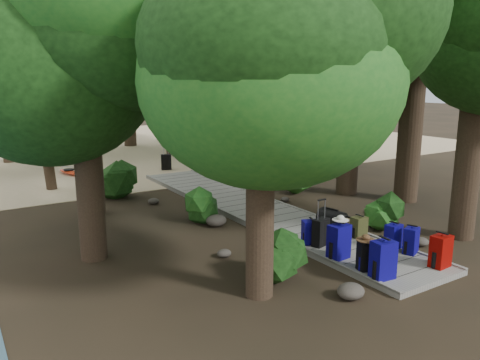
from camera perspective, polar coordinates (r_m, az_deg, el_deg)
ground at (r=12.88m, az=4.29°, el=-4.88°), size 120.00×120.00×0.00m
sand_beach at (r=27.16m, az=-16.28°, el=3.75°), size 40.00×22.00×0.02m
boardwalk at (r=13.65m, az=1.79°, el=-3.60°), size 2.00×12.00×0.12m
backpack_left_a at (r=9.21m, az=17.06°, el=-9.05°), size 0.46×0.35×0.81m
backpack_left_b at (r=9.53m, az=15.20°, el=-8.79°), size 0.41×0.35×0.63m
backpack_left_c at (r=9.97m, az=11.96°, el=-7.13°), size 0.46×0.34×0.80m
backpack_left_d at (r=10.75m, az=8.67°, el=-6.15°), size 0.47×0.41×0.59m
backpack_right_a at (r=10.16m, az=23.28°, el=-7.79°), size 0.42×0.31×0.72m
backpack_right_b at (r=10.70m, az=20.15°, el=-6.78°), size 0.41×0.35×0.63m
backpack_right_c at (r=10.87m, az=18.19°, el=-6.40°), size 0.38×0.29×0.60m
backpack_right_d at (r=11.42m, az=14.30°, el=-5.44°), size 0.36×0.27×0.54m
duffel_right_khaki at (r=11.73m, az=13.33°, el=-5.39°), size 0.48×0.61×0.36m
duffel_right_black at (r=12.06m, az=11.16°, el=-4.60°), size 0.55×0.76×0.44m
suitcase_on_boardwalk at (r=10.66m, az=9.80°, el=-6.29°), size 0.44×0.31×0.62m
lone_suitcase_on_sand at (r=20.00m, az=-8.99°, el=2.17°), size 0.46×0.35×0.65m
hat_brown at (r=9.36m, az=15.10°, el=-6.75°), size 0.38×0.38×0.11m
hat_white at (r=9.91m, az=12.16°, el=-4.49°), size 0.34×0.34×0.11m
kayak at (r=19.95m, az=-20.14°, el=1.03°), size 1.38×3.04×0.30m
sun_lounger at (r=23.15m, az=-4.16°, el=3.59°), size 1.28×1.94×0.60m
tree_right_a at (r=12.10m, az=27.10°, el=12.95°), size 5.05×5.05×8.42m
tree_right_b at (r=15.35m, az=20.87°, el=16.71°), size 5.81×5.81×10.37m
tree_right_c at (r=15.77m, az=13.69°, el=16.32°), size 5.78×5.78×10.00m
tree_right_d at (r=19.65m, az=10.40°, el=15.70°), size 5.50×5.50×10.08m
tree_right_e at (r=20.18m, az=1.31°, el=13.43°), size 4.68×4.68×8.42m
tree_right_f at (r=23.75m, az=2.13°, el=15.91°), size 5.95×5.95×10.62m
tree_left_a at (r=7.75m, az=2.59°, el=10.30°), size 4.23×4.23×7.05m
tree_left_b at (r=10.00m, az=-18.77°, el=12.64°), size 4.40×4.40×7.93m
tree_left_c at (r=13.60m, az=-18.50°, el=14.46°), size 5.12×5.12×8.91m
tree_back_a at (r=26.25m, az=-19.56°, el=12.78°), size 5.02×5.02×8.69m
tree_back_b at (r=27.53m, az=-13.70°, el=14.38°), size 5.57×5.57×9.95m
tree_back_c at (r=27.98m, az=-6.06°, el=13.40°), size 4.87×4.87×8.77m
tree_back_d at (r=23.81m, az=-27.09°, el=10.34°), size 4.25×4.25×7.08m
palm_right_a at (r=18.15m, az=0.69°, el=11.21°), size 4.06×4.06×6.92m
palm_right_b at (r=24.79m, az=-2.18°, el=13.59°), size 4.53×4.53×8.75m
palm_right_c at (r=24.23m, az=-8.53°, el=11.36°), size 4.36×4.36×6.94m
palm_left_a at (r=17.08m, az=-23.87°, el=11.58°), size 4.89×4.89×7.78m
rock_left_a at (r=8.65m, az=13.35°, el=-13.04°), size 0.50×0.45×0.28m
rock_left_b at (r=10.24m, az=-1.95°, el=-8.92°), size 0.32×0.29×0.17m
rock_left_c at (r=12.30m, az=-2.91°, el=-4.95°), size 0.55×0.49×0.30m
rock_left_d at (r=14.67m, az=-10.50°, el=-2.55°), size 0.34×0.30×0.19m
rock_right_a at (r=11.66m, az=21.21°, el=-7.03°), size 0.37×0.33×0.20m
rock_right_b at (r=13.91m, az=16.94°, el=-3.47°), size 0.52×0.47×0.29m
rock_right_c at (r=14.78m, az=5.50°, el=-2.35°), size 0.28×0.25×0.15m
rock_right_d at (r=17.43m, az=5.67°, el=0.08°), size 0.48×0.43×0.26m
shrub_left_a at (r=9.12m, az=4.44°, el=-8.83°), size 1.13×1.13×1.02m
shrub_left_b at (r=12.67m, az=-4.92°, el=-3.13°), size 0.97×0.97×0.87m
shrub_left_c at (r=15.69m, az=-14.63°, el=0.16°), size 1.35×1.35×1.22m
shrub_right_a at (r=12.55m, az=17.16°, el=-3.67°), size 1.03×1.03×0.92m
shrub_right_b at (r=15.89m, az=6.38°, el=0.82°), size 1.47×1.47×1.32m
shrub_right_c at (r=18.66m, az=-1.77°, el=1.83°), size 0.93×0.93×0.83m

